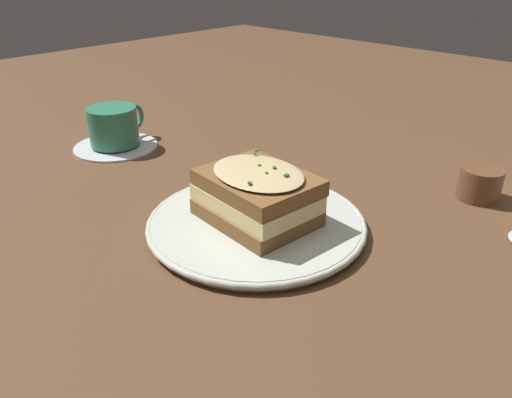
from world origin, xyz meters
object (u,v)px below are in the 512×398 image
at_px(dinner_plate, 256,223).
at_px(condiment_pot, 480,183).
at_px(teacup_with_saucer, 114,130).
at_px(sandwich, 256,195).

bearing_deg(dinner_plate, condiment_pot, 59.14).
xyz_separation_m(teacup_with_saucer, condiment_pot, (0.50, 0.23, -0.01)).
distance_m(teacup_with_saucer, condiment_pot, 0.55).
height_order(sandwich, teacup_with_saucer, sandwich).
bearing_deg(teacup_with_saucer, sandwich, -110.68).
bearing_deg(dinner_plate, sandwich, 145.99).
bearing_deg(condiment_pot, teacup_with_saucer, -155.71).
height_order(dinner_plate, sandwich, sandwich).
height_order(dinner_plate, teacup_with_saucer, teacup_with_saucer).
relative_size(teacup_with_saucer, condiment_pot, 2.57).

